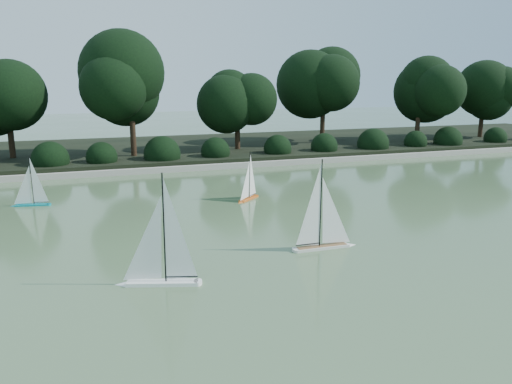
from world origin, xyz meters
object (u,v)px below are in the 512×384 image
sailboat_teal (29,198)px  race_buoy (304,233)px  sailboat_white_b (327,234)px  sailboat_white_a (155,267)px  sailboat_orange (247,192)px

sailboat_teal → race_buoy: 6.71m
sailboat_white_b → race_buoy: (0.00, 0.97, -0.27)m
sailboat_teal → sailboat_white_b: bearing=-43.8°
race_buoy → sailboat_white_b: bearing=-90.1°
sailboat_white_a → race_buoy: (3.13, 1.61, -0.28)m
sailboat_white_a → sailboat_teal: (-2.18, 5.71, -0.08)m
sailboat_white_a → race_buoy: sailboat_white_a is taller
sailboat_white_b → sailboat_teal: sailboat_white_b is taller
sailboat_white_a → sailboat_teal: sailboat_white_a is taller
sailboat_white_a → race_buoy: size_ratio=13.70×
sailboat_white_b → sailboat_orange: 3.93m
sailboat_white_b → sailboat_teal: (-5.30, 5.08, -0.06)m
sailboat_orange → race_buoy: bearing=-86.1°
sailboat_teal → race_buoy: bearing=-37.7°
sailboat_orange → race_buoy: (0.20, -2.95, -0.20)m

